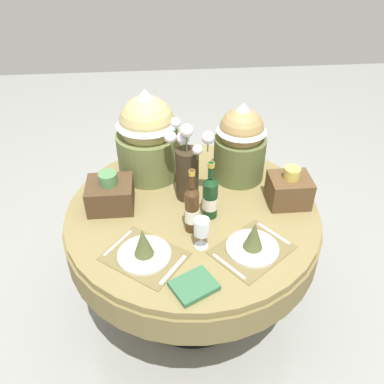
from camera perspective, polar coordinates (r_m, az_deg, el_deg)
The scene contains 13 objects.
ground at distance 2.61m, azimuth 0.06°, elevation -14.91°, with size 8.00×8.00×0.00m, color gray.
dining_table at distance 2.16m, azimuth 0.08°, elevation -5.00°, with size 1.32×1.32×0.74m.
place_setting_left at distance 1.80m, azimuth -6.85°, elevation -8.06°, with size 0.43×0.41×0.16m.
place_setting_right at distance 1.84m, azimuth 8.67°, elevation -7.10°, with size 0.43×0.41×0.16m.
flower_vase at distance 2.04m, azimuth -0.69°, elevation 3.85°, with size 0.24×0.24×0.44m.
wine_bottle_left at distance 1.87m, azimuth -0.01°, elevation -2.41°, with size 0.07×0.07×0.34m.
wine_bottle_centre at distance 1.96m, azimuth 2.60°, elevation -0.67°, with size 0.08×0.08×0.32m.
wine_glass_right at distance 1.79m, azimuth 1.38°, elevation -5.11°, with size 0.07×0.07×0.16m.
book_on_table at distance 1.70m, azimuth 0.28°, elevation -13.17°, with size 0.18×0.14×0.02m, color #336642.
gift_tub_back_left at distance 2.22m, azimuth -6.32°, elevation 8.55°, with size 0.36×0.36×0.51m.
gift_tub_back_right at distance 2.20m, azimuth 6.93°, elevation 7.42°, with size 0.28×0.28×0.45m.
woven_basket_side_left at distance 2.09m, azimuth -11.53°, elevation -0.24°, with size 0.23×0.20×0.20m.
woven_basket_side_right at distance 2.13m, azimuth 13.62°, elevation 0.39°, with size 0.21×0.18×0.21m.
Camera 1 is at (-0.14, -1.60, 2.06)m, focal length 37.56 mm.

